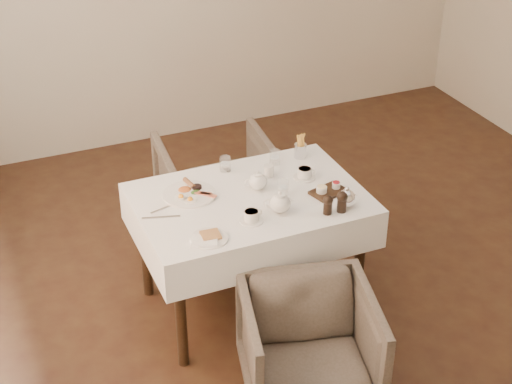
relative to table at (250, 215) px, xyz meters
The scene contains 20 objects.
table is the anchor object (origin of this frame).
armchair_near 0.87m from the table, 90.88° to the right, with size 0.66×0.68×0.62m, color #453D33.
armchair_far 0.87m from the table, 82.74° to the left, with size 0.74×0.76×0.69m, color #453D33.
breakfast_plate 0.36m from the table, 152.48° to the left, with size 0.30×0.30×0.04m.
side_plate 0.49m from the table, 139.25° to the right, with size 0.21×0.20×0.02m.
teapot_centre 0.20m from the table, 39.62° to the left, with size 0.15×0.11×0.12m, color white, non-canonical shape.
teapot_front 0.29m from the table, 66.57° to the right, with size 0.16×0.13×0.13m, color white, non-canonical shape.
creamer 0.31m from the table, 42.25° to the left, with size 0.06×0.06×0.07m, color white.
teacup_near 0.29m from the table, 110.48° to the right, with size 0.13×0.13×0.06m.
teacup_far 0.41m from the table, 11.27° to the left, with size 0.13×0.13×0.06m.
glass_left 0.38m from the table, 92.53° to the left, with size 0.07×0.07×0.09m, color silver.
glass_mid 0.25m from the table, 12.64° to the right, with size 0.06×0.06×0.09m, color silver.
glass_right 0.45m from the table, 45.94° to the left, with size 0.06×0.06×0.09m, color silver.
condiment_board 0.46m from the table, 17.23° to the right, with size 0.22×0.18×0.05m.
pepper_mill_left 0.49m from the table, 45.15° to the right, with size 0.06×0.06×0.11m, color black, non-canonical shape.
pepper_mill_right 0.55m from the table, 39.65° to the right, with size 0.06×0.06×0.12m, color black, non-canonical shape.
silver_pot 0.57m from the table, 33.97° to the right, with size 0.12×0.10×0.13m, color white, non-canonical shape.
fries_cup 0.60m from the table, 34.07° to the left, with size 0.07×0.07×0.16m.
cutlery_fork 0.49m from the table, behind, with size 0.01×0.18×0.00m, color silver.
cutlery_knife 0.53m from the table, behind, with size 0.02×0.21×0.00m, color silver.
Camera 1 is at (-2.15, -3.37, 3.03)m, focal length 55.00 mm.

